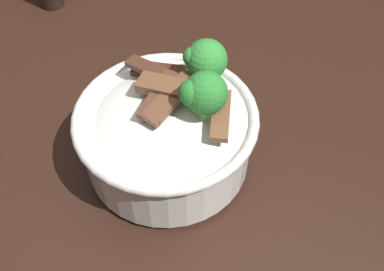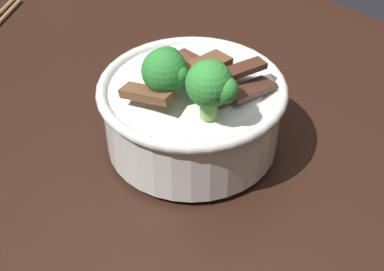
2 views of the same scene
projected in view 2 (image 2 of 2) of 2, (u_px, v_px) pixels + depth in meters
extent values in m
cube|color=black|center=(187.00, 122.00, 0.70)|extent=(1.29, 0.78, 0.05)
cube|color=black|center=(126.00, 88.00, 1.43)|extent=(0.07, 0.07, 0.73)
cylinder|color=white|center=(192.00, 143.00, 0.63)|extent=(0.08, 0.08, 0.01)
cylinder|color=white|center=(192.00, 115.00, 0.60)|extent=(0.20, 0.20, 0.08)
torus|color=white|center=(192.00, 88.00, 0.58)|extent=(0.21, 0.21, 0.01)
ellipsoid|color=white|center=(192.00, 98.00, 0.59)|extent=(0.18, 0.18, 0.06)
cube|color=brown|center=(207.00, 66.00, 0.56)|extent=(0.03, 0.05, 0.01)
cube|color=brown|center=(189.00, 69.00, 0.55)|extent=(0.08, 0.04, 0.02)
cube|color=#4C2B1E|center=(216.00, 90.00, 0.55)|extent=(0.05, 0.03, 0.01)
cube|color=brown|center=(147.00, 94.00, 0.53)|extent=(0.06, 0.03, 0.02)
cube|color=#4C2B1E|center=(250.00, 90.00, 0.56)|extent=(0.02, 0.07, 0.02)
cube|color=#563323|center=(196.00, 66.00, 0.56)|extent=(0.07, 0.03, 0.01)
cube|color=#4C2B1E|center=(235.00, 72.00, 0.56)|extent=(0.03, 0.08, 0.01)
cylinder|color=#7AB256|center=(209.00, 106.00, 0.52)|extent=(0.02, 0.02, 0.02)
sphere|color=green|center=(209.00, 84.00, 0.50)|extent=(0.05, 0.05, 0.05)
sphere|color=green|center=(225.00, 90.00, 0.50)|extent=(0.03, 0.03, 0.03)
sphere|color=green|center=(215.00, 71.00, 0.51)|extent=(0.02, 0.02, 0.02)
cylinder|color=#7AB256|center=(165.00, 93.00, 0.54)|extent=(0.02, 0.02, 0.02)
sphere|color=#2D8433|center=(164.00, 71.00, 0.52)|extent=(0.05, 0.05, 0.05)
sphere|color=#2D8433|center=(178.00, 74.00, 0.52)|extent=(0.02, 0.02, 0.02)
sphere|color=#2D8433|center=(168.00, 60.00, 0.53)|extent=(0.03, 0.03, 0.03)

